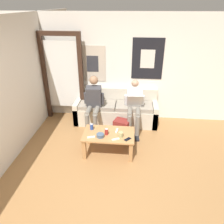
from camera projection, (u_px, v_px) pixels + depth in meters
ground_plane at (115, 194)px, 3.46m from camera, size 18.00×18.00×0.00m
wall_back at (125, 69)px, 5.30m from camera, size 10.00×0.07×2.55m
door_frame at (63, 73)px, 5.27m from camera, size 1.00×0.10×2.15m
couch at (116, 111)px, 5.45m from camera, size 2.02×0.69×0.81m
coffee_table at (109, 137)px, 4.28m from camera, size 1.00×0.62×0.44m
person_seated_adult at (93, 102)px, 4.98m from camera, size 0.47×0.79×1.25m
person_seated_teen at (134, 105)px, 4.99m from camera, size 0.47×0.97×1.12m
backpack at (122, 129)px, 4.87m from camera, size 0.40×0.37×0.40m
ceramic_bowl at (100, 135)px, 4.12m from camera, size 0.15×0.15×0.07m
pillar_candle at (121, 135)px, 4.11m from camera, size 0.09×0.09×0.11m
drink_can_blue at (92, 127)px, 4.35m from camera, size 0.07×0.07×0.12m
drink_can_red at (106, 132)px, 4.19m from camera, size 0.07×0.07×0.12m
game_controller_near_left at (116, 139)px, 4.04m from camera, size 0.14×0.10×0.03m
game_controller_near_right at (91, 137)px, 4.11m from camera, size 0.15×0.08×0.03m
game_controller_far_center at (117, 131)px, 4.32m from camera, size 0.05×0.15×0.03m
cell_phone at (128, 139)px, 4.06m from camera, size 0.14×0.15×0.01m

